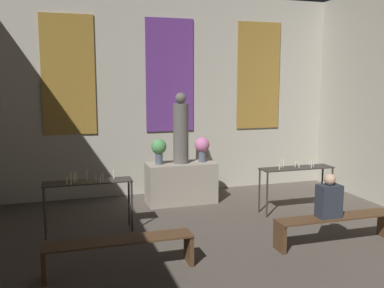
% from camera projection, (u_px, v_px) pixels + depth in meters
% --- Properties ---
extents(wall_back, '(8.11, 0.16, 4.51)m').
position_uv_depth(wall_back, '(169.00, 94.00, 9.78)').
color(wall_back, '#B2AD9E').
rests_on(wall_back, ground_plane).
extents(altar, '(1.46, 0.66, 0.86)m').
position_uv_depth(altar, '(181.00, 183.00, 9.12)').
color(altar, gray).
rests_on(altar, ground_plane).
extents(statue, '(0.32, 0.32, 1.48)m').
position_uv_depth(statue, '(181.00, 131.00, 8.95)').
color(statue, '#5B5651').
rests_on(statue, altar).
extents(flower_vase_left, '(0.32, 0.32, 0.53)m').
position_uv_depth(flower_vase_left, '(159.00, 148.00, 8.87)').
color(flower_vase_left, '#4C5666').
rests_on(flower_vase_left, altar).
extents(flower_vase_right, '(0.32, 0.32, 0.53)m').
position_uv_depth(flower_vase_right, '(202.00, 146.00, 9.14)').
color(flower_vase_right, '#4C5666').
rests_on(flower_vase_right, altar).
extents(candle_rack_left, '(1.48, 0.39, 1.10)m').
position_uv_depth(candle_rack_left, '(88.00, 189.00, 7.26)').
color(candle_rack_left, '#332D28').
rests_on(candle_rack_left, ground_plane).
extents(candle_rack_right, '(1.48, 0.39, 1.10)m').
position_uv_depth(candle_rack_right, '(296.00, 174.00, 8.42)').
color(candle_rack_right, '#332D28').
rests_on(candle_rack_right, ground_plane).
extents(pew_back_left, '(2.02, 0.36, 0.46)m').
position_uv_depth(pew_back_left, '(120.00, 248.00, 5.79)').
color(pew_back_left, '#4C331E').
rests_on(pew_back_left, ground_plane).
extents(pew_back_right, '(2.02, 0.36, 0.46)m').
position_uv_depth(pew_back_right, '(335.00, 224.00, 6.78)').
color(pew_back_right, '#4C331E').
rests_on(pew_back_right, ground_plane).
extents(person_seated, '(0.36, 0.24, 0.70)m').
position_uv_depth(person_seated, '(329.00, 199.00, 6.68)').
color(person_seated, '#282D38').
rests_on(person_seated, pew_back_right).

